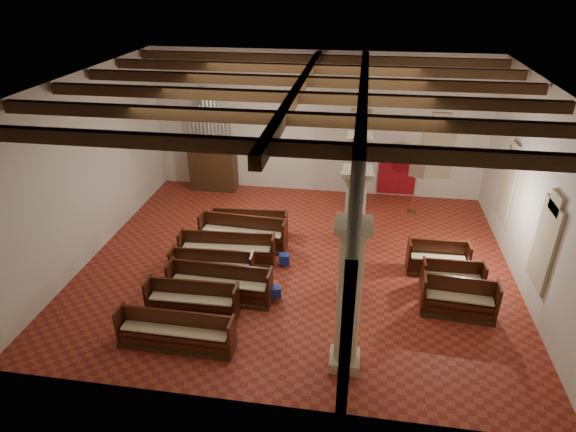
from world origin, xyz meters
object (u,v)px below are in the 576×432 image
(processional_banner, at_px, (414,193))
(aisle_pew_0, at_px, (458,303))
(lectern, at_px, (226,179))
(nave_pew_0, at_px, (176,336))
(pipe_organ, at_px, (213,160))

(processional_banner, distance_m, aisle_pew_0, 6.52)
(lectern, distance_m, nave_pew_0, 10.07)
(processional_banner, relative_size, nave_pew_0, 0.85)
(pipe_organ, height_order, nave_pew_0, pipe_organ)
(pipe_organ, distance_m, lectern, 1.03)
(lectern, xyz_separation_m, nave_pew_0, (1.40, -9.97, -0.15))
(processional_banner, bearing_deg, pipe_organ, -163.96)
(lectern, bearing_deg, aisle_pew_0, -21.57)
(pipe_organ, xyz_separation_m, lectern, (0.52, -0.01, -0.89))
(lectern, bearing_deg, nave_pew_0, -63.43)
(processional_banner, height_order, nave_pew_0, processional_banner)
(lectern, relative_size, nave_pew_0, 0.38)
(pipe_organ, distance_m, processional_banner, 8.68)
(processional_banner, bearing_deg, aisle_pew_0, -60.12)
(processional_banner, relative_size, aisle_pew_0, 1.26)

